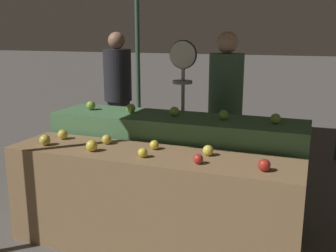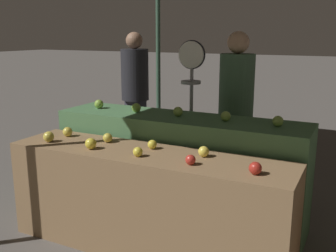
# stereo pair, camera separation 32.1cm
# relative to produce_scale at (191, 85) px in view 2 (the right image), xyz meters

# --- Properties ---
(ground_plane) EXTENTS (60.00, 60.00, 0.00)m
(ground_plane) POSITION_rel_produce_scale_xyz_m (0.11, -1.13, -1.19)
(ground_plane) COLOR #59544F
(display_counter_front) EXTENTS (2.29, 0.55, 0.81)m
(display_counter_front) POSITION_rel_produce_scale_xyz_m (0.11, -1.13, -0.79)
(display_counter_front) COLOR olive
(display_counter_front) RESTS_ON ground_plane
(display_counter_back) EXTENTS (2.29, 0.55, 0.98)m
(display_counter_back) POSITION_rel_produce_scale_xyz_m (0.11, -0.53, -0.70)
(display_counter_back) COLOR #4C7A4C
(display_counter_back) RESTS_ON ground_plane
(apple_front_0) EXTENTS (0.09, 0.09, 0.09)m
(apple_front_0) POSITION_rel_produce_scale_xyz_m (-0.76, -1.23, -0.34)
(apple_front_0) COLOR gold
(apple_front_0) RESTS_ON display_counter_front
(apple_front_1) EXTENTS (0.09, 0.09, 0.09)m
(apple_front_1) POSITION_rel_produce_scale_xyz_m (-0.32, -1.24, -0.34)
(apple_front_1) COLOR gold
(apple_front_1) RESTS_ON display_counter_front
(apple_front_2) EXTENTS (0.07, 0.07, 0.07)m
(apple_front_2) POSITION_rel_produce_scale_xyz_m (0.11, -1.24, -0.35)
(apple_front_2) COLOR gold
(apple_front_2) RESTS_ON display_counter_front
(apple_front_3) EXTENTS (0.07, 0.07, 0.07)m
(apple_front_3) POSITION_rel_produce_scale_xyz_m (0.53, -1.24, -0.35)
(apple_front_3) COLOR #B72D23
(apple_front_3) RESTS_ON display_counter_front
(apple_front_4) EXTENTS (0.08, 0.08, 0.08)m
(apple_front_4) POSITION_rel_produce_scale_xyz_m (0.98, -1.23, -0.34)
(apple_front_4) COLOR #AD281E
(apple_front_4) RESTS_ON display_counter_front
(apple_front_5) EXTENTS (0.09, 0.09, 0.09)m
(apple_front_5) POSITION_rel_produce_scale_xyz_m (-0.74, -1.02, -0.34)
(apple_front_5) COLOR gold
(apple_front_5) RESTS_ON display_counter_front
(apple_front_6) EXTENTS (0.08, 0.08, 0.08)m
(apple_front_6) POSITION_rel_produce_scale_xyz_m (-0.31, -1.02, -0.34)
(apple_front_6) COLOR gold
(apple_front_6) RESTS_ON display_counter_front
(apple_front_7) EXTENTS (0.07, 0.07, 0.07)m
(apple_front_7) POSITION_rel_produce_scale_xyz_m (0.11, -1.02, -0.35)
(apple_front_7) COLOR gold
(apple_front_7) RESTS_ON display_counter_front
(apple_front_8) EXTENTS (0.08, 0.08, 0.08)m
(apple_front_8) POSITION_rel_produce_scale_xyz_m (0.55, -1.03, -0.34)
(apple_front_8) COLOR yellow
(apple_front_8) RESTS_ON display_counter_front
(apple_back_0) EXTENTS (0.09, 0.09, 0.09)m
(apple_back_0) POSITION_rel_produce_scale_xyz_m (-0.76, -0.53, -0.17)
(apple_back_0) COLOR #84AD3D
(apple_back_0) RESTS_ON display_counter_back
(apple_back_1) EXTENTS (0.09, 0.09, 0.09)m
(apple_back_1) POSITION_rel_produce_scale_xyz_m (-0.33, -0.53, -0.17)
(apple_back_1) COLOR #84AD3D
(apple_back_1) RESTS_ON display_counter_back
(apple_back_2) EXTENTS (0.09, 0.09, 0.09)m
(apple_back_2) POSITION_rel_produce_scale_xyz_m (0.10, -0.52, -0.17)
(apple_back_2) COLOR #8EB247
(apple_back_2) RESTS_ON display_counter_back
(apple_back_3) EXTENTS (0.08, 0.08, 0.08)m
(apple_back_3) POSITION_rel_produce_scale_xyz_m (0.54, -0.52, -0.17)
(apple_back_3) COLOR #8EB247
(apple_back_3) RESTS_ON display_counter_back
(apple_back_4) EXTENTS (0.09, 0.09, 0.09)m
(apple_back_4) POSITION_rel_produce_scale_xyz_m (0.98, -0.52, -0.17)
(apple_back_4) COLOR #8EB247
(apple_back_4) RESTS_ON display_counter_back
(produce_scale) EXTENTS (0.29, 0.20, 1.64)m
(produce_scale) POSITION_rel_produce_scale_xyz_m (0.00, 0.00, 0.00)
(produce_scale) COLOR #99999E
(produce_scale) RESTS_ON ground_plane
(person_vendor_at_scale) EXTENTS (0.48, 0.48, 1.72)m
(person_vendor_at_scale) POSITION_rel_produce_scale_xyz_m (0.37, 0.34, -0.20)
(person_vendor_at_scale) COLOR #2D2D38
(person_vendor_at_scale) RESTS_ON ground_plane
(person_customer_left) EXTENTS (0.49, 0.49, 1.72)m
(person_customer_left) POSITION_rel_produce_scale_xyz_m (-1.28, 1.01, -0.20)
(person_customer_left) COLOR #2D2D38
(person_customer_left) RESTS_ON ground_plane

